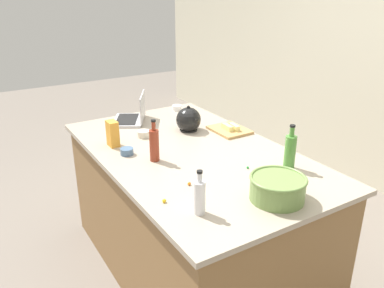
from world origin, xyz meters
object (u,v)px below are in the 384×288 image
(laptop, at_px, (133,116))
(ramekin_small, at_px, (144,134))
(ramekin_wide, at_px, (177,108))
(candy_bag, at_px, (113,134))
(bottle_vinegar, at_px, (199,196))
(cutting_board, at_px, (229,130))
(butter_stick_left, at_px, (227,127))
(mixing_bowl_large, at_px, (278,188))
(bottle_olive, at_px, (290,151))
(kettle, at_px, (189,120))
(bottle_soy, at_px, (154,145))
(butter_stick_right, at_px, (234,127))
(ramekin_medium, at_px, (127,151))

(laptop, xyz_separation_m, ramekin_small, (0.34, -0.07, -0.02))
(ramekin_wide, xyz_separation_m, candy_bag, (0.47, -0.74, 0.06))
(bottle_vinegar, distance_m, cutting_board, 1.13)
(cutting_board, xyz_separation_m, ramekin_small, (-0.22, -0.58, 0.01))
(bottle_vinegar, distance_m, butter_stick_left, 1.11)
(mixing_bowl_large, relative_size, ramekin_wide, 3.47)
(mixing_bowl_large, bearing_deg, bottle_vinegar, -103.29)
(bottle_olive, bearing_deg, kettle, -168.79)
(butter_stick_left, height_order, candy_bag, candy_bag)
(bottle_vinegar, relative_size, ramekin_wide, 2.70)
(bottle_soy, xyz_separation_m, kettle, (-0.35, 0.44, -0.03))
(bottle_olive, bearing_deg, bottle_soy, -129.17)
(butter_stick_left, xyz_separation_m, butter_stick_right, (0.02, 0.05, 0.00))
(ramekin_small, xyz_separation_m, candy_bag, (0.04, -0.24, 0.06))
(ramekin_small, bearing_deg, cutting_board, 69.21)
(ramekin_small, bearing_deg, kettle, 81.50)
(bottle_vinegar, xyz_separation_m, butter_stick_left, (-0.81, 0.75, -0.05))
(kettle, relative_size, ramekin_wide, 2.62)
(kettle, relative_size, ramekin_small, 2.38)
(kettle, bearing_deg, ramekin_wide, 160.13)
(bottle_vinegar, height_order, butter_stick_left, bottle_vinegar)
(kettle, height_order, butter_stick_left, kettle)
(bottle_olive, relative_size, bottle_soy, 1.02)
(mixing_bowl_large, distance_m, bottle_vinegar, 0.41)
(mixing_bowl_large, height_order, ramekin_medium, mixing_bowl_large)
(ramekin_medium, bearing_deg, mixing_bowl_large, 24.78)
(cutting_board, xyz_separation_m, ramekin_wide, (-0.64, -0.07, 0.01))
(bottle_soy, xyz_separation_m, butter_stick_right, (-0.15, 0.71, -0.07))
(ramekin_wide, bearing_deg, bottle_soy, -36.94)
(butter_stick_left, distance_m, candy_bag, 0.82)
(ramekin_wide, bearing_deg, ramekin_small, -50.05)
(ramekin_medium, xyz_separation_m, ramekin_wide, (-0.65, 0.73, -0.00))
(ramekin_small, height_order, candy_bag, candy_bag)
(kettle, relative_size, cutting_board, 0.76)
(ramekin_small, relative_size, ramekin_wide, 1.10)
(ramekin_medium, bearing_deg, cutting_board, 90.27)
(butter_stick_right, height_order, candy_bag, candy_bag)
(kettle, bearing_deg, bottle_olive, 11.21)
(bottle_olive, distance_m, cutting_board, 0.69)
(mixing_bowl_large, xyz_separation_m, candy_bag, (-1.08, -0.44, 0.02))
(bottle_olive, height_order, butter_stick_left, bottle_olive)
(bottle_vinegar, xyz_separation_m, cutting_board, (-0.81, 0.78, -0.08))
(bottle_soy, distance_m, kettle, 0.56)
(laptop, relative_size, ramekin_medium, 4.60)
(ramekin_small, xyz_separation_m, ramekin_medium, (0.22, -0.22, -0.00))
(kettle, bearing_deg, butter_stick_left, 51.68)
(mixing_bowl_large, bearing_deg, butter_stick_left, 158.31)
(laptop, height_order, bottle_soy, bottle_soy)
(mixing_bowl_large, bearing_deg, ramekin_small, -170.07)
(bottle_vinegar, distance_m, butter_stick_right, 1.12)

